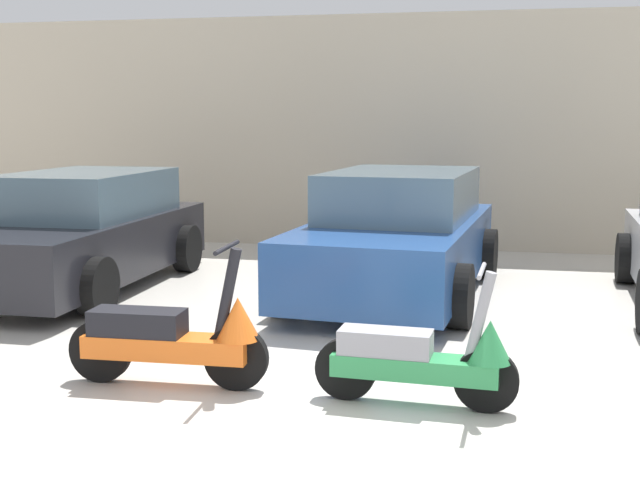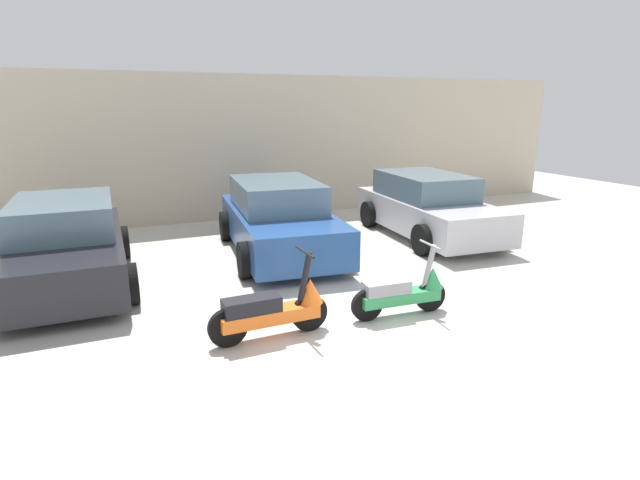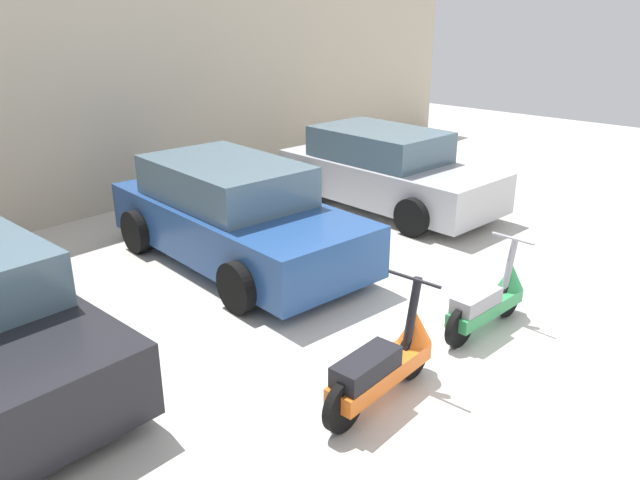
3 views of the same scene
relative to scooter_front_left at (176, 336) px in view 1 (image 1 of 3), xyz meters
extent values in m
plane|color=beige|center=(1.22, -0.74, -0.37)|extent=(28.00, 28.00, 0.00)
cube|color=beige|center=(1.22, 6.68, 1.35)|extent=(19.60, 0.12, 3.44)
cylinder|color=black|center=(0.45, 0.01, -0.14)|extent=(0.47, 0.09, 0.46)
cylinder|color=black|center=(-0.58, -0.01, -0.14)|extent=(0.47, 0.09, 0.46)
cube|color=orange|center=(-0.07, 0.00, -0.08)|extent=(1.22, 0.31, 0.16)
cube|color=black|center=(-0.28, -0.01, 0.09)|extent=(0.68, 0.29, 0.18)
cylinder|color=black|center=(0.39, 0.01, 0.33)|extent=(0.22, 0.08, 0.66)
cylinder|color=black|center=(0.39, 0.01, 0.66)|extent=(0.04, 0.54, 0.03)
cone|color=orange|center=(0.47, 0.01, 0.15)|extent=(0.32, 0.32, 0.30)
cylinder|color=black|center=(2.19, -0.09, -0.16)|extent=(0.43, 0.10, 0.43)
cylinder|color=black|center=(1.25, -0.03, -0.16)|extent=(0.43, 0.10, 0.43)
cube|color=#2D8C4C|center=(1.72, -0.06, -0.10)|extent=(1.13, 0.33, 0.15)
cube|color=gray|center=(1.52, -0.05, 0.05)|extent=(0.64, 0.29, 0.17)
cylinder|color=gray|center=(2.14, -0.09, 0.27)|extent=(0.20, 0.09, 0.61)
cylinder|color=gray|center=(2.14, -0.09, 0.57)|extent=(0.06, 0.49, 0.03)
cone|color=#2D8C4C|center=(2.21, -0.09, 0.11)|extent=(0.30, 0.30, 0.28)
cube|color=black|center=(-2.36, 3.02, 0.12)|extent=(1.64, 3.89, 0.65)
cube|color=slate|center=(-2.36, 3.26, 0.69)|extent=(1.44, 2.18, 0.51)
cylinder|color=black|center=(-1.53, 1.81, -0.07)|extent=(0.21, 0.59, 0.59)
cylinder|color=black|center=(-1.51, 4.22, -0.07)|extent=(0.21, 0.59, 0.59)
cylinder|color=black|center=(-3.19, 4.23, -0.07)|extent=(0.21, 0.59, 0.59)
cube|color=navy|center=(1.24, 3.37, 0.13)|extent=(2.07, 4.14, 0.66)
cube|color=slate|center=(1.26, 3.61, 0.72)|extent=(1.69, 2.37, 0.52)
cylinder|color=black|center=(1.96, 2.05, -0.07)|extent=(0.27, 0.63, 0.61)
cylinder|color=black|center=(0.25, 2.23, -0.07)|extent=(0.27, 0.63, 0.61)
cylinder|color=black|center=(2.22, 4.51, -0.07)|extent=(0.27, 0.63, 0.61)
cylinder|color=black|center=(0.51, 4.69, -0.07)|extent=(0.27, 0.63, 0.61)
cylinder|color=black|center=(3.83, 4.56, -0.08)|extent=(0.25, 0.60, 0.59)
camera|label=1|loc=(2.11, -5.27, 1.54)|focal=45.00mm
camera|label=2|loc=(-1.73, -5.30, 2.35)|focal=28.00mm
camera|label=3|loc=(-3.89, -2.72, 2.94)|focal=35.00mm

